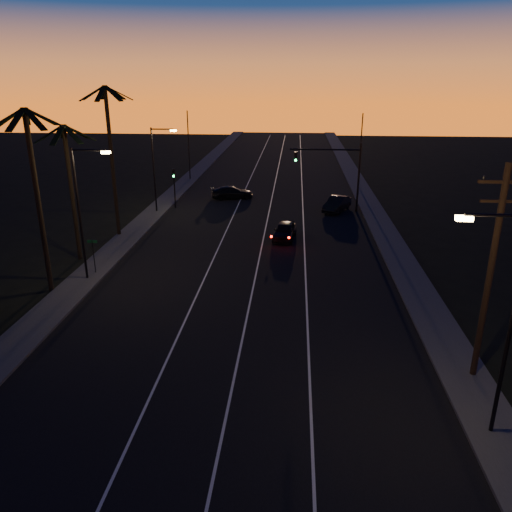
# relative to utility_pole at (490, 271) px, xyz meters

# --- Properties ---
(road) EXTENTS (20.00, 170.00, 0.01)m
(road) POSITION_rel_utility_pole_xyz_m (-11.60, 20.00, -5.31)
(road) COLOR black
(road) RESTS_ON ground
(sidewalk_left) EXTENTS (2.40, 170.00, 0.16)m
(sidewalk_left) POSITION_rel_utility_pole_xyz_m (-22.80, 20.00, -5.24)
(sidewalk_left) COLOR #31312F
(sidewalk_left) RESTS_ON ground
(sidewalk_right) EXTENTS (2.40, 170.00, 0.16)m
(sidewalk_right) POSITION_rel_utility_pole_xyz_m (-0.40, 20.00, -5.24)
(sidewalk_right) COLOR #31312F
(sidewalk_right) RESTS_ON ground
(lane_stripe_left) EXTENTS (0.12, 160.00, 0.01)m
(lane_stripe_left) POSITION_rel_utility_pole_xyz_m (-14.60, 20.00, -5.30)
(lane_stripe_left) COLOR silver
(lane_stripe_left) RESTS_ON road
(lane_stripe_mid) EXTENTS (0.12, 160.00, 0.01)m
(lane_stripe_mid) POSITION_rel_utility_pole_xyz_m (-11.10, 20.00, -5.30)
(lane_stripe_mid) COLOR silver
(lane_stripe_mid) RESTS_ON road
(lane_stripe_right) EXTENTS (0.12, 160.00, 0.01)m
(lane_stripe_right) POSITION_rel_utility_pole_xyz_m (-7.60, 20.00, -5.30)
(lane_stripe_right) COLOR silver
(lane_stripe_right) RESTS_ON road
(palm_near) EXTENTS (4.25, 4.16, 11.53)m
(palm_near) POSITION_rel_utility_pole_xyz_m (-24.20, 8.00, 1.76)
(palm_near) COLOR black
(palm_near) RESTS_ON ground
(palm_mid) EXTENTS (4.25, 4.16, 10.03)m
(palm_mid) POSITION_rel_utility_pole_xyz_m (-24.80, 14.00, 0.94)
(palm_mid) COLOR black
(palm_mid) RESTS_ON ground
(palm_far) EXTENTS (4.25, 4.16, 12.53)m
(palm_far) POSITION_rel_utility_pole_xyz_m (-23.80, 20.00, 2.30)
(palm_far) COLOR black
(palm_far) RESTS_ON ground
(streetlight_left_near) EXTENTS (2.55, 0.26, 9.00)m
(streetlight_left_near) POSITION_rel_utility_pole_xyz_m (-22.30, 10.00, 0.01)
(streetlight_left_near) COLOR black
(streetlight_left_near) RESTS_ON ground
(streetlight_left_far) EXTENTS (2.55, 0.26, 8.50)m
(streetlight_left_far) POSITION_rel_utility_pole_xyz_m (-22.29, 28.00, -0.25)
(streetlight_left_far) COLOR black
(streetlight_left_far) RESTS_ON ground
(streetlight_right_near) EXTENTS (2.55, 0.26, 9.00)m
(streetlight_right_near) POSITION_rel_utility_pole_xyz_m (-0.90, -4.00, 0.01)
(streetlight_right_near) COLOR black
(streetlight_right_near) RESTS_ON ground
(street_sign) EXTENTS (0.70, 0.06, 2.60)m
(street_sign) POSITION_rel_utility_pole_xyz_m (-22.40, 11.00, -3.66)
(street_sign) COLOR black
(street_sign) RESTS_ON ground
(utility_pole) EXTENTS (2.20, 0.28, 10.00)m
(utility_pole) POSITION_rel_utility_pole_xyz_m (0.00, 0.00, 0.00)
(utility_pole) COLOR black
(utility_pole) RESTS_ON ground
(signal_mast) EXTENTS (7.10, 0.41, 7.00)m
(signal_mast) POSITION_rel_utility_pole_xyz_m (-4.46, 29.99, -0.53)
(signal_mast) COLOR black
(signal_mast) RESTS_ON ground
(signal_post) EXTENTS (0.28, 0.37, 4.20)m
(signal_post) POSITION_rel_utility_pole_xyz_m (-21.10, 29.98, -2.42)
(signal_post) COLOR black
(signal_post) RESTS_ON ground
(far_pole_left) EXTENTS (0.14, 0.14, 9.00)m
(far_pole_left) POSITION_rel_utility_pole_xyz_m (-22.60, 45.00, -0.82)
(far_pole_left) COLOR black
(far_pole_left) RESTS_ON ground
(far_pole_right) EXTENTS (0.14, 0.14, 9.00)m
(far_pole_right) POSITION_rel_utility_pole_xyz_m (-0.60, 42.00, -0.82)
(far_pole_right) COLOR black
(far_pole_right) RESTS_ON ground
(lead_car) EXTENTS (2.24, 4.89, 1.44)m
(lead_car) POSITION_rel_utility_pole_xyz_m (-9.28, 20.19, -4.58)
(lead_car) COLOR black
(lead_car) RESTS_ON road
(right_car) EXTENTS (3.32, 4.81, 1.50)m
(right_car) POSITION_rel_utility_pole_xyz_m (-4.12, 30.00, -4.55)
(right_car) COLOR black
(right_car) RESTS_ON road
(cross_car) EXTENTS (5.13, 3.11, 1.39)m
(cross_car) POSITION_rel_utility_pole_xyz_m (-15.64, 34.71, -4.61)
(cross_car) COLOR black
(cross_car) RESTS_ON road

